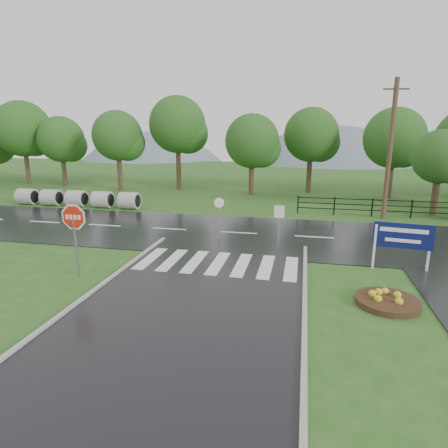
# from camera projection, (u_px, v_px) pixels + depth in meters

# --- Properties ---
(ground) EXTENTS (120.00, 120.00, 0.00)m
(ground) POSITION_uv_depth(u_px,v_px,m) (179.00, 323.00, 10.83)
(ground) COLOR #2B571D
(ground) RESTS_ON ground
(main_road) EXTENTS (90.00, 8.00, 0.04)m
(main_road) POSITION_uv_depth(u_px,v_px,m) (239.00, 234.00, 20.32)
(main_road) COLOR black
(main_road) RESTS_ON ground
(crosswalk) EXTENTS (6.50, 2.80, 0.02)m
(crosswalk) POSITION_uv_depth(u_px,v_px,m) (218.00, 263.00, 15.56)
(crosswalk) COLOR silver
(crosswalk) RESTS_ON ground
(fence_west) EXTENTS (9.58, 0.08, 1.20)m
(fence_west) POSITION_uv_depth(u_px,v_px,m) (372.00, 206.00, 24.27)
(fence_west) COLOR black
(fence_west) RESTS_ON ground
(hills) EXTENTS (102.00, 48.00, 48.00)m
(hills) POSITION_uv_depth(u_px,v_px,m) (302.00, 238.00, 75.54)
(hills) COLOR slate
(hills) RESTS_ON ground
(treeline) EXTENTS (83.20, 5.20, 10.00)m
(treeline) POSITION_uv_depth(u_px,v_px,m) (277.00, 194.00, 33.41)
(treeline) COLOR #205019
(treeline) RESTS_ON ground
(culvert_pipes) EXTENTS (9.70, 1.20, 1.20)m
(culvert_pipes) POSITION_uv_depth(u_px,v_px,m) (77.00, 198.00, 27.58)
(culvert_pipes) COLOR #9E9B93
(culvert_pipes) RESTS_ON ground
(stop_sign) EXTENTS (1.33, 0.07, 2.98)m
(stop_sign) POSITION_uv_depth(u_px,v_px,m) (74.00, 224.00, 13.84)
(stop_sign) COLOR #939399
(stop_sign) RESTS_ON ground
(estate_billboard) EXTENTS (2.18, 0.37, 1.92)m
(estate_billboard) POSITION_uv_depth(u_px,v_px,m) (403.00, 238.00, 14.63)
(estate_billboard) COLOR silver
(estate_billboard) RESTS_ON ground
(flower_bed) EXTENTS (1.99, 1.99, 0.40)m
(flower_bed) POSITION_uv_depth(u_px,v_px,m) (387.00, 300.00, 11.92)
(flower_bed) COLOR #332111
(flower_bed) RESTS_ON ground
(reg_sign_small) EXTENTS (0.47, 0.07, 2.10)m
(reg_sign_small) POSITION_uv_depth(u_px,v_px,m) (279.00, 219.00, 17.19)
(reg_sign_small) COLOR #939399
(reg_sign_small) RESTS_ON ground
(reg_sign_round) EXTENTS (0.49, 0.16, 2.17)m
(reg_sign_round) POSITION_uv_depth(u_px,v_px,m) (219.00, 213.00, 18.93)
(reg_sign_round) COLOR #939399
(reg_sign_round) RESTS_ON ground
(utility_pole_east) EXTENTS (1.51, 0.32, 8.49)m
(utility_pole_east) POSITION_uv_depth(u_px,v_px,m) (390.00, 150.00, 22.81)
(utility_pole_east) COLOR #473523
(utility_pole_east) RESTS_ON ground
(entrance_tree_left) EXTENTS (3.48, 3.48, 5.57)m
(entrance_tree_left) POSITION_uv_depth(u_px,v_px,m) (440.00, 157.00, 24.12)
(entrance_tree_left) COLOR #3D2B1C
(entrance_tree_left) RESTS_ON ground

